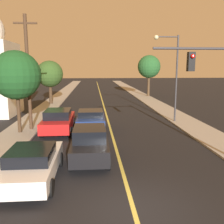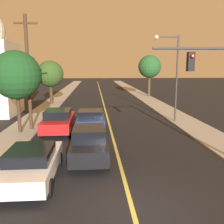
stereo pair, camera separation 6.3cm
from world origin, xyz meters
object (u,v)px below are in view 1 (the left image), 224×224
object	(u,v)px
traffic_signal_mast	(216,82)
car_outer_lane_second	(58,120)
car_near_lane_second	(91,120)
tree_left_near	(16,75)
utility_pole_left	(28,71)
tree_left_far	(50,74)
car_near_lane_front	(90,143)
streetlamp_right	(171,67)
car_outer_lane_front	(32,163)
tree_right_near	(149,67)

from	to	relation	value
traffic_signal_mast	car_outer_lane_second	bearing A→B (deg)	144.57
car_near_lane_second	tree_left_near	world-z (taller)	tree_left_near
car_near_lane_second	utility_pole_left	distance (m)	5.60
utility_pole_left	tree_left_far	world-z (taller)	utility_pole_left
traffic_signal_mast	tree_left_far	bearing A→B (deg)	119.56
traffic_signal_mast	utility_pole_left	distance (m)	12.35
car_near_lane_front	streetlamp_right	bearing A→B (deg)	51.14
car_near_lane_front	streetlamp_right	xyz separation A→B (m)	(6.56, 8.14, 3.77)
car_near_lane_second	tree_left_near	size ratio (longest dim) A/B	0.72
car_outer_lane_front	streetlamp_right	world-z (taller)	streetlamp_right
car_outer_lane_front	car_outer_lane_second	distance (m)	7.87
tree_left_far	tree_right_near	world-z (taller)	tree_right_near
car_near_lane_front	tree_left_near	world-z (taller)	tree_left_near
streetlamp_right	utility_pole_left	distance (m)	11.10
car_outer_lane_front	tree_left_far	bearing A→B (deg)	97.29
car_outer_lane_second	utility_pole_left	bearing A→B (deg)	165.89
car_outer_lane_second	tree_left_far	xyz separation A→B (m)	(-2.76, 13.72, 2.92)
traffic_signal_mast	tree_left_near	world-z (taller)	tree_left_near
car_outer_lane_front	tree_right_near	size ratio (longest dim) A/B	0.71
tree_right_near	car_near_lane_second	bearing A→B (deg)	-113.17
streetlamp_right	utility_pole_left	size ratio (longest dim) A/B	0.87
car_near_lane_front	tree_right_near	size ratio (longest dim) A/B	0.69
streetlamp_right	tree_right_near	size ratio (longest dim) A/B	1.11
traffic_signal_mast	tree_left_near	distance (m)	12.43
car_near_lane_second	traffic_signal_mast	xyz separation A→B (m)	(6.12, -6.10, 3.09)
car_outer_lane_front	tree_left_far	xyz separation A→B (m)	(-2.76, 21.59, 3.01)
car_near_lane_second	streetlamp_right	world-z (taller)	streetlamp_right
tree_left_near	tree_left_far	xyz separation A→B (m)	(-0.12, 14.04, -0.30)
car_near_lane_front	tree_left_far	bearing A→B (deg)	104.62
streetlamp_right	car_outer_lane_front	bearing A→B (deg)	-130.63
car_near_lane_front	utility_pole_left	size ratio (longest dim) A/B	0.54
tree_left_far	tree_right_near	distance (m)	15.70
car_outer_lane_front	car_outer_lane_second	bearing A→B (deg)	90.00
streetlamp_right	tree_right_near	bearing A→B (deg)	82.79
streetlamp_right	car_near_lane_front	bearing A→B (deg)	-128.86
car_outer_lane_front	traffic_signal_mast	bearing A→B (deg)	12.58
car_outer_lane_second	traffic_signal_mast	xyz separation A→B (m)	(8.42, -5.99, 3.06)
car_near_lane_front	tree_left_near	xyz separation A→B (m)	(-4.94, 5.37, 3.19)
car_near_lane_second	tree_left_far	size ratio (longest dim) A/B	0.76
traffic_signal_mast	tree_left_near	bearing A→B (deg)	152.83
traffic_signal_mast	streetlamp_right	xyz separation A→B (m)	(0.44, 8.45, 0.74)
car_near_lane_front	tree_left_near	bearing A→B (deg)	132.62
car_outer_lane_front	car_outer_lane_second	size ratio (longest dim) A/B	0.93
car_outer_lane_front	tree_left_near	world-z (taller)	tree_left_near
utility_pole_left	streetlamp_right	bearing A→B (deg)	10.06
car_near_lane_front	streetlamp_right	size ratio (longest dim) A/B	0.62
car_outer_lane_second	tree_right_near	xyz separation A→B (m)	(11.19, 20.87, 3.81)
tree_left_far	tree_left_near	bearing A→B (deg)	-89.50
car_outer_lane_second	utility_pole_left	size ratio (longest dim) A/B	0.60
car_near_lane_second	traffic_signal_mast	distance (m)	9.17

